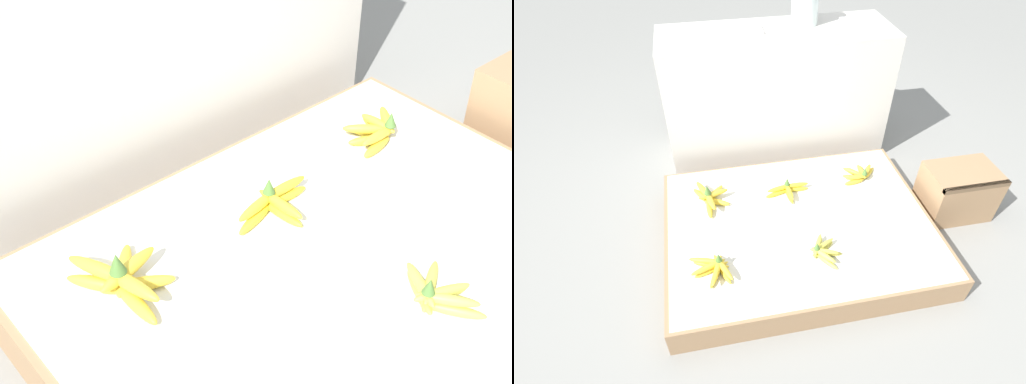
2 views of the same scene
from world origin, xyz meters
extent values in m
plane|color=gray|center=(0.00, 0.00, 0.00)|extent=(10.00, 10.00, 0.00)
cube|color=#997551|center=(0.00, 0.00, 0.07)|extent=(1.30, 0.98, 0.14)
cube|color=silver|center=(0.00, 0.00, 0.15)|extent=(1.26, 0.95, 0.00)
cube|color=beige|center=(0.05, 0.81, 0.39)|extent=(1.29, 0.43, 0.77)
ellipsoid|color=gold|center=(0.05, -0.27, 0.16)|extent=(0.09, 0.12, 0.02)
ellipsoid|color=gold|center=(0.07, -0.23, 0.16)|extent=(0.13, 0.05, 0.02)
ellipsoid|color=gold|center=(0.06, -0.20, 0.16)|extent=(0.12, 0.08, 0.02)
ellipsoid|color=gold|center=(0.04, -0.19, 0.16)|extent=(0.08, 0.12, 0.02)
ellipsoid|color=gold|center=(0.05, -0.25, 0.18)|extent=(0.10, 0.12, 0.02)
ellipsoid|color=gold|center=(0.05, -0.23, 0.18)|extent=(0.13, 0.07, 0.02)
ellipsoid|color=gold|center=(0.06, -0.20, 0.18)|extent=(0.12, 0.08, 0.02)
ellipsoid|color=gold|center=(0.04, -0.19, 0.18)|extent=(0.08, 0.13, 0.02)
cone|color=#4C7533|center=(0.02, -0.22, 0.21)|extent=(0.03, 0.03, 0.04)
ellipsoid|color=gold|center=(-0.42, 0.17, 0.16)|extent=(0.03, 0.16, 0.03)
ellipsoid|color=gold|center=(-0.39, 0.20, 0.16)|extent=(0.15, 0.10, 0.03)
ellipsoid|color=gold|center=(-0.39, 0.26, 0.16)|extent=(0.12, 0.14, 0.03)
ellipsoid|color=gold|center=(-0.45, 0.25, 0.16)|extent=(0.12, 0.15, 0.03)
ellipsoid|color=gold|center=(-0.41, 0.19, 0.19)|extent=(0.07, 0.16, 0.03)
ellipsoid|color=gold|center=(-0.39, 0.23, 0.19)|extent=(0.16, 0.07, 0.03)
ellipsoid|color=gold|center=(-0.44, 0.26, 0.19)|extent=(0.09, 0.16, 0.03)
cone|color=#4C7533|center=(-0.42, 0.22, 0.23)|extent=(0.04, 0.04, 0.05)
ellipsoid|color=yellow|center=(-0.06, 0.21, 0.16)|extent=(0.14, 0.06, 0.02)
ellipsoid|color=yellow|center=(-0.01, 0.18, 0.16)|extent=(0.03, 0.14, 0.02)
ellipsoid|color=yellow|center=(0.03, 0.22, 0.16)|extent=(0.14, 0.04, 0.02)
ellipsoid|color=yellow|center=(-0.05, 0.21, 0.19)|extent=(0.14, 0.05, 0.02)
ellipsoid|color=yellow|center=(-0.01, 0.18, 0.19)|extent=(0.03, 0.14, 0.02)
ellipsoid|color=yellow|center=(0.04, 0.22, 0.19)|extent=(0.14, 0.03, 0.02)
cone|color=#4C7533|center=(-0.01, 0.22, 0.22)|extent=(0.03, 0.03, 0.04)
ellipsoid|color=gold|center=(0.47, 0.27, 0.16)|extent=(0.10, 0.10, 0.03)
ellipsoid|color=gold|center=(0.43, 0.28, 0.16)|extent=(0.05, 0.12, 0.03)
ellipsoid|color=gold|center=(0.39, 0.28, 0.16)|extent=(0.07, 0.12, 0.03)
ellipsoid|color=gold|center=(0.37, 0.25, 0.16)|extent=(0.11, 0.08, 0.03)
ellipsoid|color=gold|center=(0.36, 0.21, 0.16)|extent=(0.12, 0.04, 0.03)
ellipsoid|color=gold|center=(0.45, 0.26, 0.19)|extent=(0.09, 0.11, 0.03)
ellipsoid|color=gold|center=(0.42, 0.26, 0.19)|extent=(0.03, 0.12, 0.03)
ellipsoid|color=gold|center=(0.37, 0.27, 0.19)|extent=(0.10, 0.10, 0.03)
ellipsoid|color=gold|center=(0.37, 0.22, 0.19)|extent=(0.12, 0.03, 0.03)
cone|color=#4C7533|center=(0.42, 0.22, 0.22)|extent=(0.03, 0.03, 0.04)
camera|label=1|loc=(-0.87, -0.74, 1.24)|focal=50.00mm
camera|label=2|loc=(-0.40, -1.30, 1.56)|focal=28.00mm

